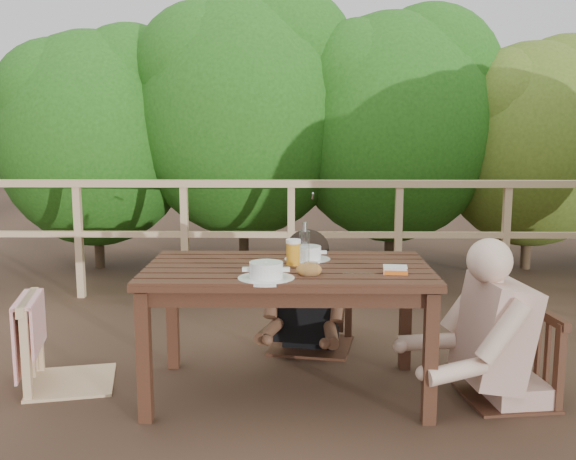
{
  "coord_description": "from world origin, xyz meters",
  "views": [
    {
      "loc": [
        0.05,
        -3.42,
        1.45
      ],
      "look_at": [
        0.0,
        0.05,
        0.9
      ],
      "focal_mm": 40.73,
      "sensor_mm": 36.0,
      "label": 1
    }
  ],
  "objects_px": {
    "woman": "(312,255)",
    "soup_far": "(307,254)",
    "table": "(288,331)",
    "bottle": "(304,244)",
    "beer_glass": "(293,253)",
    "chair_left": "(68,301)",
    "chair_right": "(510,317)",
    "butter_tub": "(395,271)",
    "tumbler": "(311,271)",
    "bread_roll": "(309,270)",
    "chair_far": "(312,270)",
    "soup_near": "(266,271)",
    "diner_right": "(518,267)"
  },
  "relations": [
    {
      "from": "chair_left",
      "to": "butter_tub",
      "type": "bearing_deg",
      "value": -111.87
    },
    {
      "from": "table",
      "to": "bottle",
      "type": "distance_m",
      "value": 0.48
    },
    {
      "from": "bottle",
      "to": "tumbler",
      "type": "relative_size",
      "value": 2.9
    },
    {
      "from": "diner_right",
      "to": "butter_tub",
      "type": "xyz_separation_m",
      "value": [
        -0.66,
        -0.11,
        0.0
      ]
    },
    {
      "from": "woman",
      "to": "beer_glass",
      "type": "relative_size",
      "value": 8.02
    },
    {
      "from": "bottle",
      "to": "butter_tub",
      "type": "bearing_deg",
      "value": -28.71
    },
    {
      "from": "woman",
      "to": "soup_far",
      "type": "distance_m",
      "value": 0.61
    },
    {
      "from": "table",
      "to": "beer_glass",
      "type": "height_order",
      "value": "beer_glass"
    },
    {
      "from": "bottle",
      "to": "table",
      "type": "bearing_deg",
      "value": -141.5
    },
    {
      "from": "chair_left",
      "to": "soup_near",
      "type": "distance_m",
      "value": 1.23
    },
    {
      "from": "chair_left",
      "to": "diner_right",
      "type": "height_order",
      "value": "diner_right"
    },
    {
      "from": "beer_glass",
      "to": "bottle",
      "type": "height_order",
      "value": "bottle"
    },
    {
      "from": "beer_glass",
      "to": "diner_right",
      "type": "bearing_deg",
      "value": -4.36
    },
    {
      "from": "beer_glass",
      "to": "tumbler",
      "type": "bearing_deg",
      "value": -71.44
    },
    {
      "from": "beer_glass",
      "to": "butter_tub",
      "type": "height_order",
      "value": "beer_glass"
    },
    {
      "from": "tumbler",
      "to": "woman",
      "type": "bearing_deg",
      "value": 88.51
    },
    {
      "from": "butter_tub",
      "to": "woman",
      "type": "bearing_deg",
      "value": 119.26
    },
    {
      "from": "bottle",
      "to": "beer_glass",
      "type": "bearing_deg",
      "value": -140.26
    },
    {
      "from": "diner_right",
      "to": "soup_near",
      "type": "bearing_deg",
      "value": 91.94
    },
    {
      "from": "bottle",
      "to": "chair_right",
      "type": "bearing_deg",
      "value": -7.33
    },
    {
      "from": "table",
      "to": "tumbler",
      "type": "height_order",
      "value": "tumbler"
    },
    {
      "from": "tumbler",
      "to": "butter_tub",
      "type": "distance_m",
      "value": 0.43
    },
    {
      "from": "butter_tub",
      "to": "chair_right",
      "type": "bearing_deg",
      "value": 16.54
    },
    {
      "from": "woman",
      "to": "diner_right",
      "type": "relative_size",
      "value": 0.85
    },
    {
      "from": "table",
      "to": "soup_near",
      "type": "xyz_separation_m",
      "value": [
        -0.1,
        -0.29,
        0.4
      ]
    },
    {
      "from": "tumbler",
      "to": "soup_far",
      "type": "bearing_deg",
      "value": 91.37
    },
    {
      "from": "table",
      "to": "chair_far",
      "type": "distance_m",
      "value": 0.79
    },
    {
      "from": "woman",
      "to": "diner_right",
      "type": "xyz_separation_m",
      "value": [
        1.06,
        -0.85,
        0.11
      ]
    },
    {
      "from": "chair_right",
      "to": "tumbler",
      "type": "distance_m",
      "value": 1.11
    },
    {
      "from": "diner_right",
      "to": "soup_far",
      "type": "relative_size",
      "value": 5.57
    },
    {
      "from": "chair_left",
      "to": "bread_roll",
      "type": "bearing_deg",
      "value": -115.98
    },
    {
      "from": "woman",
      "to": "butter_tub",
      "type": "distance_m",
      "value": 1.05
    },
    {
      "from": "beer_glass",
      "to": "chair_left",
      "type": "bearing_deg",
      "value": 176.12
    },
    {
      "from": "soup_near",
      "to": "soup_far",
      "type": "xyz_separation_m",
      "value": [
        0.21,
        0.47,
        -0.0
      ]
    },
    {
      "from": "soup_near",
      "to": "soup_far",
      "type": "relative_size",
      "value": 1.08
    },
    {
      "from": "chair_left",
      "to": "tumbler",
      "type": "distance_m",
      "value": 1.42
    },
    {
      "from": "tumbler",
      "to": "chair_left",
      "type": "bearing_deg",
      "value": 165.48
    },
    {
      "from": "soup_near",
      "to": "butter_tub",
      "type": "xyz_separation_m",
      "value": [
        0.65,
        0.11,
        -0.02
      ]
    },
    {
      "from": "chair_right",
      "to": "soup_near",
      "type": "height_order",
      "value": "chair_right"
    },
    {
      "from": "chair_left",
      "to": "soup_far",
      "type": "distance_m",
      "value": 1.37
    },
    {
      "from": "chair_right",
      "to": "bread_roll",
      "type": "distance_m",
      "value": 1.11
    },
    {
      "from": "chair_left",
      "to": "chair_right",
      "type": "xyz_separation_m",
      "value": [
        2.41,
        -0.18,
        -0.03
      ]
    },
    {
      "from": "chair_left",
      "to": "soup_near",
      "type": "bearing_deg",
      "value": -121.85
    },
    {
      "from": "diner_right",
      "to": "beer_glass",
      "type": "height_order",
      "value": "diner_right"
    },
    {
      "from": "table",
      "to": "chair_right",
      "type": "distance_m",
      "value": 1.18
    },
    {
      "from": "chair_left",
      "to": "butter_tub",
      "type": "xyz_separation_m",
      "value": [
        1.78,
        -0.29,
        0.24
      ]
    },
    {
      "from": "chair_left",
      "to": "tumbler",
      "type": "relative_size",
      "value": 11.79
    },
    {
      "from": "diner_right",
      "to": "bottle",
      "type": "relative_size",
      "value": 6.04
    },
    {
      "from": "chair_far",
      "to": "tumbler",
      "type": "bearing_deg",
      "value": -80.9
    },
    {
      "from": "chair_left",
      "to": "chair_right",
      "type": "relative_size",
      "value": 1.07
    }
  ]
}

